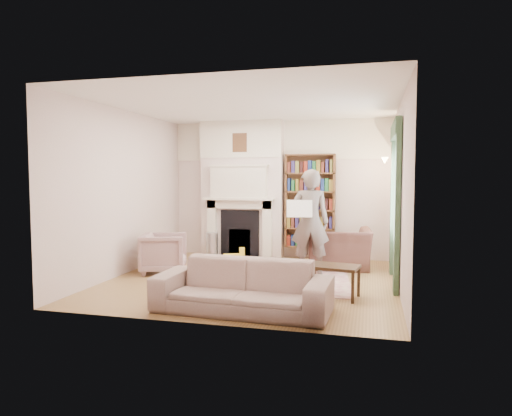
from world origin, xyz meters
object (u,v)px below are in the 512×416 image
(coffee_table, at_px, (333,281))
(armchair_left, at_px, (164,253))
(rocking_horse, at_px, (233,260))
(paraffin_heater, at_px, (212,246))
(armchair_reading, at_px, (339,248))
(sofa, at_px, (242,286))
(bookcase, at_px, (310,201))
(man_reading, at_px, (310,222))

(coffee_table, bearing_deg, armchair_left, 172.52)
(rocking_horse, bearing_deg, paraffin_heater, 101.01)
(armchair_left, relative_size, paraffin_heater, 1.37)
(armchair_reading, relative_size, sofa, 0.52)
(bookcase, xyz_separation_m, rocking_horse, (-1.13, -1.63, -0.96))
(rocking_horse, bearing_deg, armchair_reading, 0.02)
(paraffin_heater, bearing_deg, sofa, -64.38)
(sofa, relative_size, rocking_horse, 4.42)
(armchair_reading, relative_size, paraffin_heater, 2.05)
(armchair_reading, height_order, armchair_left, armchair_reading)
(sofa, bearing_deg, armchair_left, 138.87)
(bookcase, xyz_separation_m, sofa, (-0.34, -3.81, -0.86))
(bookcase, xyz_separation_m, coffee_table, (0.69, -2.86, -0.95))
(sofa, relative_size, paraffin_heater, 3.94)
(bookcase, distance_m, rocking_horse, 2.21)
(sofa, height_order, coffee_table, sofa)
(armchair_left, bearing_deg, man_reading, -96.74)
(armchair_reading, relative_size, armchair_left, 1.49)
(armchair_reading, distance_m, rocking_horse, 1.95)
(coffee_table, bearing_deg, armchair_reading, 101.50)
(paraffin_heater, bearing_deg, rocking_horse, -54.43)
(armchair_reading, xyz_separation_m, rocking_horse, (-1.77, -0.81, -0.15))
(sofa, xyz_separation_m, paraffin_heater, (-1.55, 3.23, -0.04))
(armchair_reading, height_order, paraffin_heater, armchair_reading)
(sofa, height_order, man_reading, man_reading)
(armchair_reading, bearing_deg, man_reading, 47.40)
(bookcase, bearing_deg, armchair_reading, -52.43)
(bookcase, height_order, coffee_table, bookcase)
(bookcase, relative_size, sofa, 0.85)
(armchair_reading, bearing_deg, sofa, 66.18)
(armchair_left, xyz_separation_m, man_reading, (2.47, 0.50, 0.55))
(armchair_left, height_order, rocking_horse, armchair_left)
(armchair_left, bearing_deg, bookcase, -68.08)
(armchair_reading, bearing_deg, paraffin_heater, -11.42)
(armchair_left, xyz_separation_m, sofa, (1.95, -1.88, -0.03))
(bookcase, distance_m, paraffin_heater, 2.17)
(man_reading, bearing_deg, paraffin_heater, -31.76)
(armchair_left, relative_size, rocking_horse, 1.54)
(sofa, distance_m, rocking_horse, 2.31)
(coffee_table, bearing_deg, paraffin_heater, 148.36)
(bookcase, xyz_separation_m, armchair_reading, (0.64, -0.83, -0.81))
(sofa, distance_m, man_reading, 2.50)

